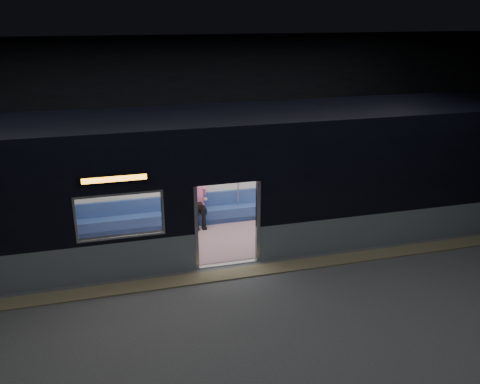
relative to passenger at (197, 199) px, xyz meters
name	(u,v)px	position (x,y,z in m)	size (l,w,h in m)	color
station_floor	(239,286)	(0.24, -3.55, -0.80)	(24.00, 14.00, 0.01)	#47494C
station_envelope	(239,122)	(0.24, -3.55, 2.87)	(24.00, 14.00, 5.00)	black
tactile_strip	(233,274)	(0.24, -3.00, -0.78)	(22.80, 0.50, 0.03)	#8C7F59
metro_car	(213,172)	(0.24, -1.00, 1.05)	(18.00, 3.04, 3.35)	gray
passenger	(197,199)	(0.00, 0.00, 0.00)	(0.44, 0.71, 1.37)	black
handbag	(197,206)	(-0.04, -0.22, -0.12)	(0.27, 0.23, 0.13)	black
transit_map	(277,165)	(2.44, 0.31, 0.69)	(1.04, 0.03, 0.68)	white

